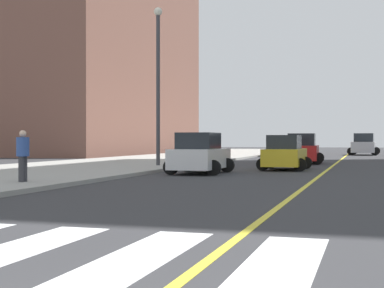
{
  "coord_description": "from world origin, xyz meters",
  "views": [
    {
      "loc": [
        1.91,
        -3.05,
        1.52
      ],
      "look_at": [
        -6.01,
        23.37,
        1.3
      ],
      "focal_mm": 54.99,
      "sensor_mm": 36.0,
      "label": 1
    }
  ],
  "objects_px": {
    "car_gray_third": "(281,147)",
    "street_lamp": "(158,73)",
    "car_white_fifth": "(200,154)",
    "car_silver_nearest": "(364,145)",
    "car_yellow_sixth": "(285,154)",
    "car_red_second": "(302,150)",
    "pedestrian_walking_west": "(23,153)"
  },
  "relations": [
    {
      "from": "street_lamp",
      "to": "car_red_second",
      "type": "bearing_deg",
      "value": 49.06
    },
    {
      "from": "pedestrian_walking_west",
      "to": "car_red_second",
      "type": "bearing_deg",
      "value": -19.08
    },
    {
      "from": "street_lamp",
      "to": "car_gray_third",
      "type": "bearing_deg",
      "value": 81.51
    },
    {
      "from": "car_white_fifth",
      "to": "street_lamp",
      "type": "distance_m",
      "value": 6.81
    },
    {
      "from": "car_silver_nearest",
      "to": "street_lamp",
      "type": "xyz_separation_m",
      "value": [
        -10.24,
        -29.96,
        4.01
      ]
    },
    {
      "from": "car_white_fifth",
      "to": "car_silver_nearest",
      "type": "bearing_deg",
      "value": 79.13
    },
    {
      "from": "street_lamp",
      "to": "car_silver_nearest",
      "type": "bearing_deg",
      "value": 71.13
    },
    {
      "from": "car_red_second",
      "to": "car_yellow_sixth",
      "type": "relative_size",
      "value": 1.1
    },
    {
      "from": "car_red_second",
      "to": "street_lamp",
      "type": "relative_size",
      "value": 0.51
    },
    {
      "from": "car_white_fifth",
      "to": "street_lamp",
      "type": "relative_size",
      "value": 0.49
    },
    {
      "from": "car_silver_nearest",
      "to": "car_white_fifth",
      "type": "bearing_deg",
      "value": 81.6
    },
    {
      "from": "car_red_second",
      "to": "pedestrian_walking_west",
      "type": "distance_m",
      "value": 21.4
    },
    {
      "from": "car_yellow_sixth",
      "to": "pedestrian_walking_west",
      "type": "height_order",
      "value": "pedestrian_walking_west"
    },
    {
      "from": "car_gray_third",
      "to": "street_lamp",
      "type": "height_order",
      "value": "street_lamp"
    },
    {
      "from": "car_red_second",
      "to": "car_white_fifth",
      "type": "xyz_separation_m",
      "value": [
        -3.23,
        -11.86,
        -0.03
      ]
    },
    {
      "from": "car_gray_third",
      "to": "street_lamp",
      "type": "bearing_deg",
      "value": -101.31
    },
    {
      "from": "car_silver_nearest",
      "to": "pedestrian_walking_west",
      "type": "bearing_deg",
      "value": 79.25
    },
    {
      "from": "car_gray_third",
      "to": "car_white_fifth",
      "type": "distance_m",
      "value": 26.29
    },
    {
      "from": "car_red_second",
      "to": "car_white_fifth",
      "type": "relative_size",
      "value": 1.05
    },
    {
      "from": "car_yellow_sixth",
      "to": "car_gray_third",
      "type": "bearing_deg",
      "value": 99.32
    },
    {
      "from": "car_silver_nearest",
      "to": "car_yellow_sixth",
      "type": "xyz_separation_m",
      "value": [
        -3.59,
        -29.9,
        -0.17
      ]
    },
    {
      "from": "car_red_second",
      "to": "car_gray_third",
      "type": "xyz_separation_m",
      "value": [
        -3.39,
        14.43,
        -0.01
      ]
    },
    {
      "from": "car_gray_third",
      "to": "pedestrian_walking_west",
      "type": "bearing_deg",
      "value": -98.34
    },
    {
      "from": "car_silver_nearest",
      "to": "street_lamp",
      "type": "height_order",
      "value": "street_lamp"
    },
    {
      "from": "car_silver_nearest",
      "to": "car_white_fifth",
      "type": "relative_size",
      "value": 1.18
    },
    {
      "from": "car_gray_third",
      "to": "car_yellow_sixth",
      "type": "bearing_deg",
      "value": -84.21
    },
    {
      "from": "car_silver_nearest",
      "to": "car_yellow_sixth",
      "type": "bearing_deg",
      "value": 85.99
    },
    {
      "from": "car_gray_third",
      "to": "car_white_fifth",
      "type": "bearing_deg",
      "value": -92.48
    },
    {
      "from": "car_white_fifth",
      "to": "car_yellow_sixth",
      "type": "relative_size",
      "value": 1.05
    },
    {
      "from": "pedestrian_walking_west",
      "to": "car_gray_third",
      "type": "bearing_deg",
      "value": -6.24
    },
    {
      "from": "car_silver_nearest",
      "to": "car_gray_third",
      "type": "relative_size",
      "value": 1.13
    },
    {
      "from": "car_red_second",
      "to": "street_lamp",
      "type": "bearing_deg",
      "value": -133.52
    }
  ]
}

